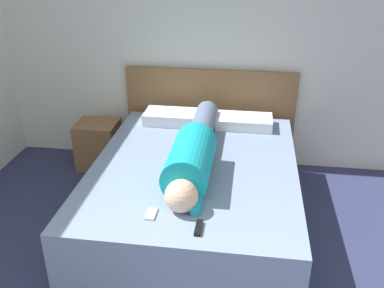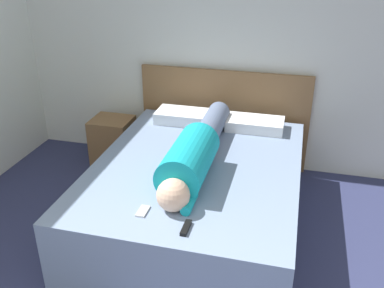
{
  "view_description": "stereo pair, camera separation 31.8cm",
  "coord_description": "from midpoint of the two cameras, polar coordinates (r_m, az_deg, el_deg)",
  "views": [
    {
      "loc": [
        0.33,
        -0.19,
        2.21
      ],
      "look_at": [
        -0.08,
        2.65,
        0.82
      ],
      "focal_mm": 40.0,
      "sensor_mm": 36.0,
      "label": 1
    },
    {
      "loc": [
        0.64,
        -0.12,
        2.21
      ],
      "look_at": [
        -0.08,
        2.65,
        0.82
      ],
      "focal_mm": 40.0,
      "sensor_mm": 36.0,
      "label": 2
    }
  ],
  "objects": [
    {
      "name": "headboard",
      "position": [
        4.48,
        0.33,
        3.55
      ],
      "size": [
        1.74,
        0.04,
        1.02
      ],
      "color": "brown",
      "rests_on": "ground_plane"
    },
    {
      "name": "nightstand",
      "position": [
        4.61,
        -14.3,
        -0.17
      ],
      "size": [
        0.41,
        0.37,
        0.5
      ],
      "color": "brown",
      "rests_on": "ground_plane"
    },
    {
      "name": "pillow_second",
      "position": [
        4.1,
        4.76,
        2.95
      ],
      "size": [
        0.53,
        0.3,
        0.1
      ],
      "color": "white",
      "rests_on": "bed"
    },
    {
      "name": "tv_remote",
      "position": [
        2.7,
        -2.56,
        -11.21
      ],
      "size": [
        0.04,
        0.15,
        0.02
      ],
      "color": "black",
      "rests_on": "bed"
    },
    {
      "name": "cell_phone",
      "position": [
        2.86,
        -8.68,
        -9.32
      ],
      "size": [
        0.06,
        0.13,
        0.01
      ],
      "color": "#B2B7BC",
      "rests_on": "bed"
    },
    {
      "name": "pillow_near_headboard",
      "position": [
        4.18,
        -4.65,
        3.54
      ],
      "size": [
        0.56,
        0.3,
        0.11
      ],
      "color": "white",
      "rests_on": "bed"
    },
    {
      "name": "wall_back",
      "position": [
        4.3,
        1.58,
        13.62
      ],
      "size": [
        5.67,
        0.06,
        2.6
      ],
      "color": "silver",
      "rests_on": "ground_plane"
    },
    {
      "name": "person_lying",
      "position": [
        3.3,
        -2.51,
        -1.16
      ],
      "size": [
        0.32,
        1.67,
        0.32
      ],
      "color": "#DBB293",
      "rests_on": "bed"
    },
    {
      "name": "bed",
      "position": [
        3.58,
        -2.2,
        -6.73
      ],
      "size": [
        1.62,
        2.09,
        0.57
      ],
      "color": "#7589A8",
      "rests_on": "ground_plane"
    }
  ]
}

